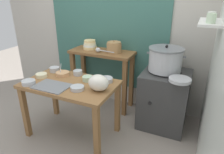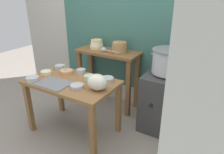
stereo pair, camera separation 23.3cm
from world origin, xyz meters
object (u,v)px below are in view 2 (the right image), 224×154
stove_block (167,102)px  prep_bowl_0 (46,72)px  plastic_bag (97,82)px  prep_bowl_4 (60,67)px  prep_bowl_5 (107,79)px  prep_table (72,89)px  ladle (104,50)px  prep_bowl_7 (32,79)px  prep_bowl_1 (77,86)px  prep_bowl_2 (81,71)px  wide_pan (182,83)px  serving_tray (54,83)px  steamer_pot (169,61)px  prep_bowl_6 (66,72)px  prep_bowl_3 (89,77)px  bowl_stack_enamel (97,44)px  back_shelf_table (108,65)px  clay_pot (119,48)px

stove_block → prep_bowl_0: (-1.43, -0.69, 0.36)m
plastic_bag → stove_block: bearing=50.3°
prep_bowl_4 → prep_bowl_5: bearing=-0.9°
prep_table → ladle: size_ratio=3.61×
prep_bowl_7 → prep_table: bearing=29.8°
prep_bowl_1 → prep_bowl_2: size_ratio=1.30×
ladle → wide_pan: bearing=-14.3°
serving_tray → prep_bowl_7: prep_bowl_7 is taller
prep_bowl_0 → prep_bowl_2: bearing=33.1°
steamer_pot → prep_bowl_2: 1.13m
prep_bowl_5 → plastic_bag: bearing=-84.1°
prep_bowl_2 → prep_bowl_6: prep_bowl_6 is taller
prep_bowl_0 → steamer_pot: bearing=27.0°
plastic_bag → prep_bowl_3: (-0.24, 0.17, -0.06)m
stove_block → prep_bowl_3: 1.07m
prep_bowl_5 → bowl_stack_enamel: bearing=132.2°
back_shelf_table → ladle: (-0.01, -0.08, 0.26)m
prep_bowl_1 → prep_bowl_7: prep_bowl_7 is taller
prep_bowl_2 → prep_bowl_7: prep_bowl_2 is taller
prep_bowl_4 → serving_tray: bearing=-55.2°
prep_bowl_0 → prep_bowl_2: prep_bowl_2 is taller
stove_block → wide_pan: bearing=-53.6°
serving_tray → prep_bowl_4: size_ratio=3.08×
prep_table → serving_tray: (-0.12, -0.17, 0.12)m
steamer_pot → prep_bowl_6: size_ratio=2.84×
ladle → plastic_bag: size_ratio=1.32×
back_shelf_table → ladle: 0.27m
prep_bowl_1 → prep_bowl_3: (-0.02, 0.26, 0.01)m
prep_table → steamer_pot: size_ratio=2.28×
bowl_stack_enamel → serving_tray: bearing=-85.3°
bowl_stack_enamel → prep_bowl_2: bowl_stack_enamel is taller
back_shelf_table → serving_tray: (-0.14, -0.99, 0.05)m
plastic_bag → prep_bowl_0: plastic_bag is taller
prep_bowl_0 → prep_bowl_6: (0.21, 0.15, 0.00)m
prep_bowl_1 → serving_tray: bearing=-170.6°
stove_block → serving_tray: size_ratio=1.95×
steamer_pot → prep_bowl_2: bearing=-155.5°
back_shelf_table → prep_bowl_2: bearing=-96.1°
prep_bowl_4 → prep_bowl_7: bearing=-91.6°
back_shelf_table → prep_bowl_0: 0.93m
ladle → bowl_stack_enamel: bearing=151.3°
bowl_stack_enamel → serving_tray: (0.08, -1.03, -0.24)m
back_shelf_table → prep_bowl_1: size_ratio=6.34×
prep_bowl_0 → prep_bowl_7: prep_bowl_7 is taller
bowl_stack_enamel → clay_pot: bearing=-5.0°
serving_tray → prep_bowl_7: 0.29m
bowl_stack_enamel → prep_bowl_7: 1.13m
clay_pot → prep_bowl_7: bearing=-120.4°
prep_bowl_0 → prep_bowl_5: prep_bowl_5 is taller
clay_pot → prep_bowl_2: size_ratio=1.82×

